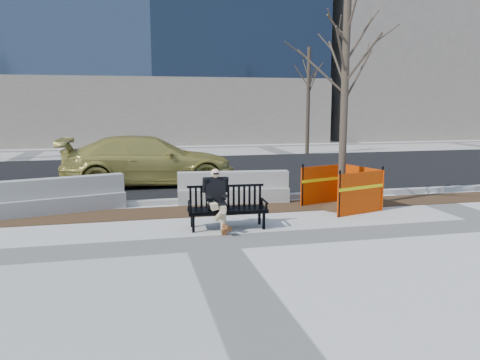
{
  "coord_description": "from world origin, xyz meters",
  "views": [
    {
      "loc": [
        -1.35,
        -8.28,
        2.52
      ],
      "look_at": [
        0.91,
        1.53,
        0.88
      ],
      "focal_mm": 35.67,
      "sensor_mm": 36.0,
      "label": 1
    }
  ],
  "objects_px": {
    "tree_fence": "(341,208)",
    "jersey_barrier_left": "(62,212)",
    "bench": "(227,228)",
    "seated_man": "(216,228)",
    "sedan": "(150,185)",
    "jersey_barrier_right": "(233,202)"
  },
  "relations": [
    {
      "from": "seated_man",
      "to": "sedan",
      "type": "distance_m",
      "value": 5.66
    },
    {
      "from": "jersey_barrier_right",
      "to": "tree_fence",
      "type": "bearing_deg",
      "value": -22.36
    },
    {
      "from": "sedan",
      "to": "jersey_barrier_left",
      "type": "relative_size",
      "value": 1.83
    },
    {
      "from": "sedan",
      "to": "jersey_barrier_left",
      "type": "bearing_deg",
      "value": 148.09
    },
    {
      "from": "tree_fence",
      "to": "bench",
      "type": "bearing_deg",
      "value": -158.65
    },
    {
      "from": "tree_fence",
      "to": "sedan",
      "type": "bearing_deg",
      "value": 134.5
    },
    {
      "from": "seated_man",
      "to": "jersey_barrier_right",
      "type": "relative_size",
      "value": 0.43
    },
    {
      "from": "jersey_barrier_left",
      "to": "seated_man",
      "type": "bearing_deg",
      "value": -49.83
    },
    {
      "from": "bench",
      "to": "jersey_barrier_left",
      "type": "xyz_separation_m",
      "value": [
        -3.47,
        2.27,
        0.0
      ]
    },
    {
      "from": "bench",
      "to": "seated_man",
      "type": "xyz_separation_m",
      "value": [
        -0.22,
        0.06,
        0.0
      ]
    },
    {
      "from": "jersey_barrier_right",
      "to": "jersey_barrier_left",
      "type": "bearing_deg",
      "value": -171.62
    },
    {
      "from": "sedan",
      "to": "jersey_barrier_left",
      "type": "xyz_separation_m",
      "value": [
        -2.14,
        -3.34,
        0.0
      ]
    },
    {
      "from": "bench",
      "to": "jersey_barrier_right",
      "type": "xyz_separation_m",
      "value": [
        0.65,
        2.46,
        0.0
      ]
    },
    {
      "from": "tree_fence",
      "to": "jersey_barrier_left",
      "type": "height_order",
      "value": "tree_fence"
    },
    {
      "from": "jersey_barrier_left",
      "to": "jersey_barrier_right",
      "type": "height_order",
      "value": "jersey_barrier_left"
    },
    {
      "from": "bench",
      "to": "seated_man",
      "type": "height_order",
      "value": "seated_man"
    },
    {
      "from": "bench",
      "to": "sedan",
      "type": "xyz_separation_m",
      "value": [
        -1.32,
        5.61,
        0.0
      ]
    },
    {
      "from": "tree_fence",
      "to": "jersey_barrier_right",
      "type": "bearing_deg",
      "value": 151.79
    },
    {
      "from": "seated_man",
      "to": "jersey_barrier_right",
      "type": "xyz_separation_m",
      "value": [
        0.87,
        2.4,
        0.0
      ]
    },
    {
      "from": "sedan",
      "to": "jersey_barrier_right",
      "type": "distance_m",
      "value": 3.72
    },
    {
      "from": "seated_man",
      "to": "tree_fence",
      "type": "xyz_separation_m",
      "value": [
        3.25,
        1.13,
        0.0
      ]
    },
    {
      "from": "jersey_barrier_left",
      "to": "bench",
      "type": "bearing_deg",
      "value": -48.76
    }
  ]
}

